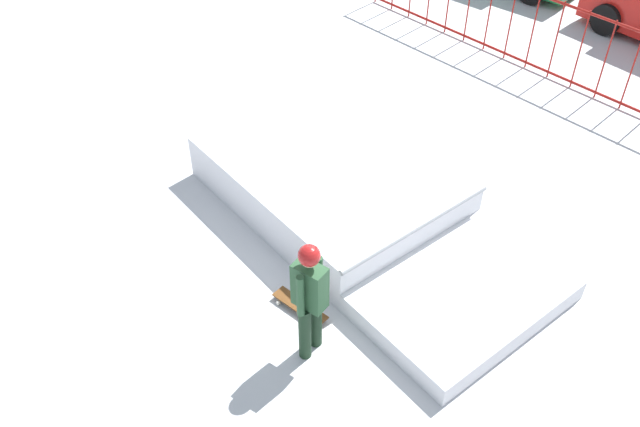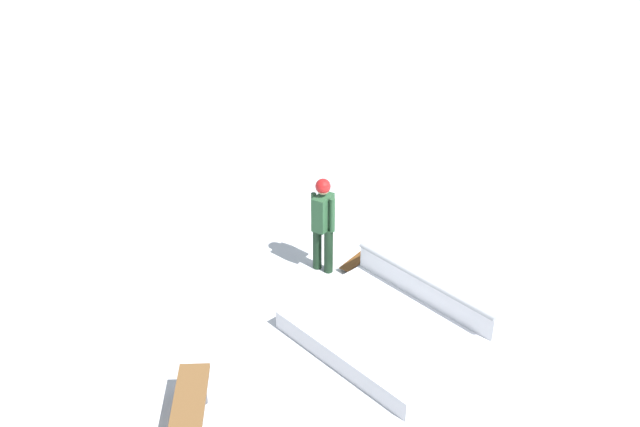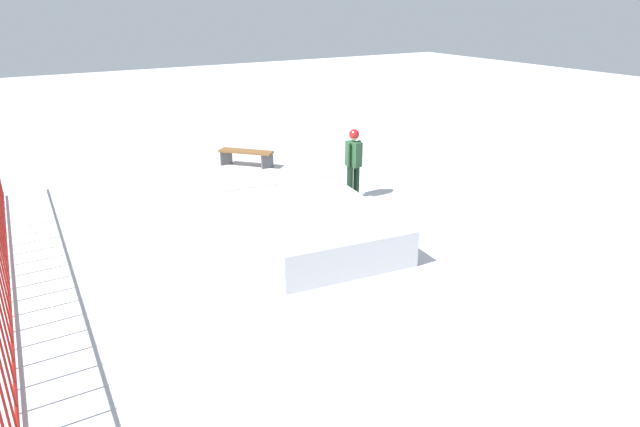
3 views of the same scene
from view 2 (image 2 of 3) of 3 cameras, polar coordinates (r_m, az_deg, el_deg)
name	(u,v)px [view 2 (image 2 of 3)]	position (r m, az deg, el deg)	size (l,w,h in m)	color
ground_plane	(431,295)	(11.85, 8.77, -6.36)	(60.00, 60.00, 0.00)	silver
skate_ramp	(474,267)	(12.07, 12.05, -4.13)	(5.66, 3.20, 0.74)	silver
skater	(323,218)	(11.76, 0.23, -0.38)	(0.41, 0.43, 1.73)	black
skateboard	(357,260)	(12.42, 2.97, -3.66)	(0.81, 0.30, 0.09)	#593314
park_bench	(189,415)	(9.38, -10.33, -15.39)	(1.44, 1.39, 0.48)	brown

